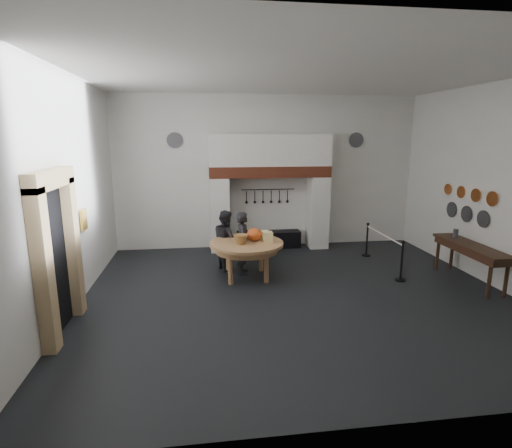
{
  "coord_description": "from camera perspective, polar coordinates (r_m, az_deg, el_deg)",
  "views": [
    {
      "loc": [
        -1.95,
        -7.83,
        3.34
      ],
      "look_at": [
        -0.76,
        1.01,
        1.35
      ],
      "focal_mm": 28.0,
      "sensor_mm": 36.0,
      "label": 1
    }
  ],
  "objects": [
    {
      "name": "floor",
      "position": [
        8.73,
        5.91,
        -9.99
      ],
      "size": [
        9.0,
        8.0,
        0.02
      ],
      "primitive_type": "cube",
      "color": "black",
      "rests_on": "ground"
    },
    {
      "name": "ceiling",
      "position": [
        8.15,
        6.67,
        20.69
      ],
      "size": [
        9.0,
        8.0,
        0.02
      ],
      "primitive_type": "cube",
      "color": "silver",
      "rests_on": "wall_back"
    },
    {
      "name": "wall_back",
      "position": [
        12.03,
        1.68,
        7.37
      ],
      "size": [
        9.0,
        0.02,
        4.5
      ],
      "primitive_type": "cube",
      "color": "silver",
      "rests_on": "floor"
    },
    {
      "name": "wall_front",
      "position": [
        4.43,
        18.71,
        -2.32
      ],
      "size": [
        9.0,
        0.02,
        4.5
      ],
      "primitive_type": "cube",
      "color": "silver",
      "rests_on": "floor"
    },
    {
      "name": "wall_left",
      "position": [
        8.3,
        -25.56,
        3.81
      ],
      "size": [
        0.02,
        8.0,
        4.5
      ],
      "primitive_type": "cube",
      "color": "silver",
      "rests_on": "floor"
    },
    {
      "name": "wall_right",
      "position": [
        10.2,
        31.71,
        4.57
      ],
      "size": [
        0.02,
        8.0,
        4.5
      ],
      "primitive_type": "cube",
      "color": "silver",
      "rests_on": "floor"
    },
    {
      "name": "chimney_pier_left",
      "position": [
        11.71,
        -5.22,
        1.37
      ],
      "size": [
        0.55,
        0.7,
        2.15
      ],
      "primitive_type": "cube",
      "color": "silver",
      "rests_on": "floor"
    },
    {
      "name": "chimney_pier_right",
      "position": [
        12.19,
        8.77,
        1.72
      ],
      "size": [
        0.55,
        0.7,
        2.15
      ],
      "primitive_type": "cube",
      "color": "silver",
      "rests_on": "floor"
    },
    {
      "name": "hearth_brick_band",
      "position": [
        11.69,
        1.96,
        7.51
      ],
      "size": [
        3.5,
        0.72,
        0.32
      ],
      "primitive_type": "cube",
      "color": "#9E442B",
      "rests_on": "chimney_pier_left"
    },
    {
      "name": "chimney_hood",
      "position": [
        11.65,
        1.98,
        10.5
      ],
      "size": [
        3.5,
        0.7,
        0.9
      ],
      "primitive_type": "cube",
      "color": "silver",
      "rests_on": "hearth_brick_band"
    },
    {
      "name": "iron_range",
      "position": [
        12.11,
        1.83,
        -2.22
      ],
      "size": [
        1.9,
        0.45,
        0.5
      ],
      "primitive_type": "cube",
      "color": "black",
      "rests_on": "floor"
    },
    {
      "name": "utensil_rail",
      "position": [
        12.01,
        1.73,
        4.96
      ],
      "size": [
        1.6,
        0.02,
        0.02
      ],
      "primitive_type": "cylinder",
      "rotation": [
        0.0,
        1.57,
        0.0
      ],
      "color": "black",
      "rests_on": "wall_back"
    },
    {
      "name": "door_recess",
      "position": [
        7.57,
        -26.89,
        -4.84
      ],
      "size": [
        0.04,
        1.1,
        2.5
      ],
      "primitive_type": "cube",
      "color": "black",
      "rests_on": "floor"
    },
    {
      "name": "door_jamb_near",
      "position": [
        6.9,
        -28.08,
        -6.14
      ],
      "size": [
        0.22,
        0.3,
        2.6
      ],
      "primitive_type": "cube",
      "color": "tan",
      "rests_on": "floor"
    },
    {
      "name": "door_jamb_far",
      "position": [
        8.17,
        -24.76,
        -3.06
      ],
      "size": [
        0.22,
        0.3,
        2.6
      ],
      "primitive_type": "cube",
      "color": "tan",
      "rests_on": "floor"
    },
    {
      "name": "door_lintel",
      "position": [
        7.28,
        -27.31,
        5.76
      ],
      "size": [
        0.22,
        1.7,
        0.3
      ],
      "primitive_type": "cube",
      "color": "tan",
      "rests_on": "door_jamb_near"
    },
    {
      "name": "wall_plaque",
      "position": [
        9.15,
        -23.4,
        0.57
      ],
      "size": [
        0.05,
        0.34,
        0.44
      ],
      "primitive_type": "cube",
      "color": "gold",
      "rests_on": "wall_left"
    },
    {
      "name": "work_table",
      "position": [
        9.43,
        -1.37,
        -2.8
      ],
      "size": [
        1.91,
        1.91,
        0.07
      ],
      "primitive_type": "cylinder",
      "rotation": [
        0.0,
        0.0,
        -0.1
      ],
      "color": "#AF8352",
      "rests_on": "floor"
    },
    {
      "name": "pumpkin",
      "position": [
        9.5,
        -0.24,
        -1.49
      ],
      "size": [
        0.36,
        0.36,
        0.31
      ],
      "primitive_type": "ellipsoid",
      "color": "#C4501B",
      "rests_on": "work_table"
    },
    {
      "name": "cheese_block_big",
      "position": [
        9.41,
        1.69,
        -1.86
      ],
      "size": [
        0.22,
        0.22,
        0.24
      ],
      "primitive_type": "cube",
      "color": "#F4E192",
      "rests_on": "work_table"
    },
    {
      "name": "cheese_block_small",
      "position": [
        9.7,
        1.28,
        -1.54
      ],
      "size": [
        0.18,
        0.18,
        0.2
      ],
      "primitive_type": "cube",
      "color": "#F5EC92",
      "rests_on": "work_table"
    },
    {
      "name": "wicker_basket",
      "position": [
        9.23,
        -2.2,
        -2.21
      ],
      "size": [
        0.35,
        0.35,
        0.22
      ],
      "primitive_type": "cone",
      "rotation": [
        3.14,
        0.0,
        -0.1
      ],
      "color": "#976537",
      "rests_on": "work_table"
    },
    {
      "name": "bread_loaf",
      "position": [
        9.73,
        -2.19,
        -1.71
      ],
      "size": [
        0.31,
        0.18,
        0.13
      ],
      "primitive_type": "ellipsoid",
      "color": "#AB663C",
      "rests_on": "work_table"
    },
    {
      "name": "visitor_near",
      "position": [
        9.73,
        -1.8,
        -2.73
      ],
      "size": [
        0.42,
        0.6,
        1.55
      ],
      "primitive_type": "imported",
      "rotation": [
        0.0,
        0.0,
        1.47
      ],
      "color": "black",
      "rests_on": "floor"
    },
    {
      "name": "visitor_far",
      "position": [
        10.08,
        -4.3,
        -2.29
      ],
      "size": [
        0.76,
        0.87,
        1.52
      ],
      "primitive_type": "imported",
      "rotation": [
        0.0,
        0.0,
        1.85
      ],
      "color": "black",
      "rests_on": "floor"
    },
    {
      "name": "side_table",
      "position": [
        10.36,
        28.37,
        -2.75
      ],
      "size": [
        0.55,
        2.2,
        0.06
      ],
      "primitive_type": "cube",
      "color": "#381F14",
      "rests_on": "floor"
    },
    {
      "name": "pewter_jug",
      "position": [
        10.8,
        26.61,
        -1.23
      ],
      "size": [
        0.12,
        0.12,
        0.22
      ],
      "primitive_type": "cylinder",
      "color": "#535358",
      "rests_on": "side_table"
    },
    {
      "name": "copper_pan_a",
      "position": [
        10.36,
        30.66,
        3.11
      ],
      "size": [
        0.03,
        0.34,
        0.34
      ],
      "primitive_type": "cylinder",
      "rotation": [
        0.0,
        1.57,
        0.0
      ],
      "color": "#C6662D",
      "rests_on": "wall_right"
    },
    {
      "name": "copper_pan_b",
      "position": [
        10.8,
        28.88,
        3.62
      ],
      "size": [
        0.03,
        0.32,
        0.32
      ],
      "primitive_type": "cylinder",
      "rotation": [
        0.0,
        1.57,
        0.0
      ],
      "color": "#C6662D",
      "rests_on": "wall_right"
    },
    {
      "name": "copper_pan_c",
      "position": [
        11.24,
        27.24,
        4.08
      ],
      "size": [
        0.03,
        0.3,
        0.3
      ],
      "primitive_type": "cylinder",
      "rotation": [
        0.0,
        1.57,
        0.0
      ],
      "color": "#C6662D",
      "rests_on": "wall_right"
    },
    {
      "name": "copper_pan_d",
      "position": [
        11.69,
        25.72,
        4.5
      ],
      "size": [
        0.03,
        0.28,
        0.28
      ],
      "primitive_type": "cylinder",
      "rotation": [
        0.0,
        1.57,
        0.0
      ],
      "color": "#C6662D",
      "rests_on": "wall_right"
    },
    {
      "name": "pewter_plate_left",
      "position": [
        10.6,
        29.71,
        0.64
      ],
      "size": [
        0.03,
        0.4,
        0.4
      ],
      "primitive_type": "cylinder",
      "rotation": [
        0.0,
        1.57,
        0.0
      ],
      "color": "#4C4C51",
      "rests_on": "wall_right"
    },
    {
      "name": "pewter_plate_mid",
      "position": [
        11.07,
        27.86,
        1.28
      ],
      "size": [
        0.03,
        0.4,
        0.4
      ],
      "primitive_type": "cylinder",
      "rotation": [
        0.0,
        1.57,
        0.0
      ],
      "color": "#4C4C51",
      "rests_on": "wall_right"
    },
    {
      "name": "pewter_plate_right",
      "position": [
        11.55,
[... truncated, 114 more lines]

